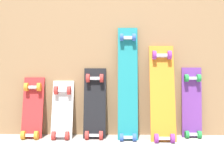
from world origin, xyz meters
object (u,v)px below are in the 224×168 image
object	(u,v)px
skateboard_white	(62,113)
skateboard_teal	(128,87)
skateboard_black	(95,107)
skateboard_red	(32,111)
skateboard_purple	(192,106)
skateboard_orange	(163,96)

from	to	relation	value
skateboard_white	skateboard_teal	distance (m)	0.58
skateboard_white	skateboard_black	world-z (taller)	skateboard_black
skateboard_red	skateboard_teal	size ratio (longest dim) A/B	0.57
skateboard_red	skateboard_teal	xyz separation A→B (m)	(0.79, -0.01, 0.20)
skateboard_black	skateboard_purple	world-z (taller)	skateboard_purple
skateboard_red	skateboard_black	size ratio (longest dim) A/B	0.88
skateboard_orange	skateboard_white	bearing A→B (deg)	177.89
skateboard_black	skateboard_purple	xyz separation A→B (m)	(0.80, 0.04, 0.00)
skateboard_teal	skateboard_orange	distance (m)	0.29
skateboard_red	skateboard_black	xyz separation A→B (m)	(0.51, 0.01, 0.04)
skateboard_red	skateboard_orange	xyz separation A→B (m)	(1.06, -0.04, 0.13)
skateboard_red	skateboard_purple	world-z (taller)	skateboard_purple
skateboard_red	skateboard_orange	bearing A→B (deg)	-1.92
skateboard_black	skateboard_teal	world-z (taller)	skateboard_teal
skateboard_black	skateboard_purple	size ratio (longest dim) A/B	0.99
skateboard_orange	skateboard_purple	distance (m)	0.28
skateboard_red	skateboard_white	bearing A→B (deg)	-1.29
skateboard_black	skateboard_teal	bearing A→B (deg)	-3.52
skateboard_white	skateboard_orange	size ratio (longest dim) A/B	0.64
skateboard_black	skateboard_teal	xyz separation A→B (m)	(0.27, -0.02, 0.17)
skateboard_white	skateboard_black	xyz separation A→B (m)	(0.27, 0.01, 0.05)
skateboard_red	skateboard_black	bearing A→B (deg)	0.88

